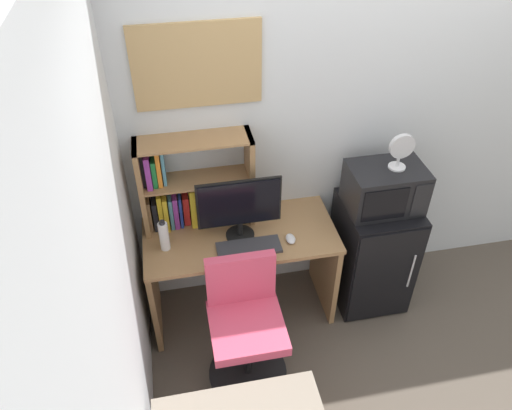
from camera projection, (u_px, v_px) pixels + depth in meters
name	position (u px, v px, depth m)	size (l,w,h in m)	color
wall_back	(423.00, 118.00, 3.36)	(6.40, 0.04, 2.60)	silver
wall_left	(109.00, 384.00, 1.82)	(0.04, 4.40, 2.60)	silver
desk	(241.00, 259.00, 3.41)	(1.26, 0.59, 0.76)	#997047
hutch_bookshelf	(181.00, 187.00, 3.18)	(0.72, 0.22, 0.64)	#997047
monitor	(239.00, 206.00, 3.10)	(0.53, 0.19, 0.44)	black
keyboard	(249.00, 247.00, 3.15)	(0.41, 0.15, 0.02)	#333338
computer_mouse	(291.00, 239.00, 3.20)	(0.06, 0.10, 0.03)	silver
water_bottle	(164.00, 236.00, 3.09)	(0.06, 0.06, 0.22)	silver
mini_fridge	(372.00, 252.00, 3.60)	(0.49, 0.54, 0.86)	black
microwave	(385.00, 188.00, 3.24)	(0.49, 0.34, 0.30)	black
desk_fan	(401.00, 150.00, 3.06)	(0.16, 0.11, 0.25)	silver
desk_chair	(246.00, 330.00, 3.10)	(0.51, 0.51, 0.90)	black
wall_corkboard	(197.00, 66.00, 2.79)	(0.74, 0.02, 0.49)	tan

